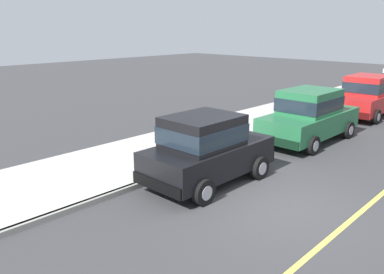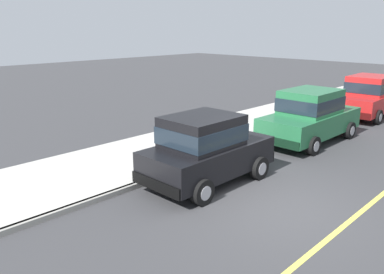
% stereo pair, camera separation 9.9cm
% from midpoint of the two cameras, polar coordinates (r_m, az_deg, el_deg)
% --- Properties ---
extents(ground_plane, '(80.00, 80.00, 0.00)m').
position_cam_midpoint_polar(ground_plane, '(9.55, 11.52, -9.84)').
color(ground_plane, '#38383A').
extents(curb, '(0.16, 64.00, 0.14)m').
position_cam_midpoint_polar(curb, '(11.38, -2.21, -4.88)').
color(curb, gray).
rests_on(curb, ground).
extents(sidewalk, '(3.60, 64.00, 0.14)m').
position_cam_midpoint_polar(sidewalk, '(12.66, -7.91, -2.86)').
color(sidewalk, '#B7B5AD').
rests_on(sidewalk, ground).
extents(lane_centre_line, '(0.12, 57.60, 0.01)m').
position_cam_midpoint_polar(lane_centre_line, '(8.92, 20.42, -12.49)').
color(lane_centre_line, '#E0D64C').
rests_on(lane_centre_line, ground).
extents(car_black_hatchback, '(1.97, 3.81, 1.88)m').
position_cam_midpoint_polar(car_black_hatchback, '(10.36, 1.84, -1.66)').
color(car_black_hatchback, black).
rests_on(car_black_hatchback, ground).
extents(car_green_sedan, '(2.06, 4.61, 1.92)m').
position_cam_midpoint_polar(car_green_sedan, '(14.85, 16.52, 3.06)').
color(car_green_sedan, '#23663D').
rests_on(car_green_sedan, ground).
extents(car_red_sedan, '(2.13, 4.65, 1.92)m').
position_cam_midpoint_polar(car_red_sedan, '(20.15, 24.02, 5.55)').
color(car_red_sedan, red).
rests_on(car_red_sedan, ground).
extents(dog_grey, '(0.37, 0.72, 0.49)m').
position_cam_midpoint_polar(dog_grey, '(14.23, -2.82, 0.87)').
color(dog_grey, '#999691').
rests_on(dog_grey, sidewalk).
extents(fire_hydrant, '(0.34, 0.24, 0.72)m').
position_cam_midpoint_polar(fire_hydrant, '(11.39, -4.73, -2.73)').
color(fire_hydrant, gold).
rests_on(fire_hydrant, sidewalk).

